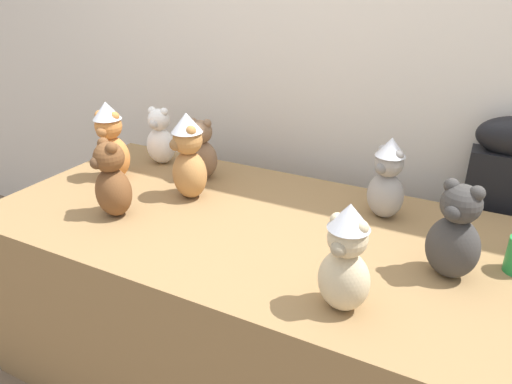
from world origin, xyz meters
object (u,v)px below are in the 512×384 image
object	(u,v)px
teddy_bear_ginger	(110,142)
teddy_bear_charcoal	(455,234)
teddy_bear_caramel	(188,157)
teddy_bear_chestnut	(112,181)
teddy_bear_sand	(345,259)
teddy_bear_snow	(160,138)
teddy_bear_mocha	(201,151)
teddy_bear_ash	(387,179)
display_table	(256,306)
instrument_case	(491,243)

from	to	relation	value
teddy_bear_ginger	teddy_bear_charcoal	xyz separation A→B (m)	(1.37, -0.11, -0.03)
teddy_bear_caramel	teddy_bear_ginger	bearing A→B (deg)	-149.15
teddy_bear_chestnut	teddy_bear_sand	distance (m)	0.91
teddy_bear_snow	teddy_bear_mocha	world-z (taller)	same
teddy_bear_ginger	teddy_bear_ash	xyz separation A→B (m)	(1.12, 0.17, -0.02)
teddy_bear_ginger	teddy_bear_ash	world-z (taller)	teddy_bear_ginger
teddy_bear_ash	teddy_bear_sand	bearing A→B (deg)	-62.63
teddy_bear_charcoal	teddy_bear_snow	bearing A→B (deg)	-176.72
teddy_bear_sand	teddy_bear_ginger	bearing A→B (deg)	171.04
teddy_bear_chestnut	teddy_bear_snow	xyz separation A→B (m)	(-0.17, 0.50, -0.01)
teddy_bear_ginger	teddy_bear_charcoal	size ratio (longest dim) A/B	1.13
teddy_bear_ginger	teddy_bear_charcoal	distance (m)	1.38
display_table	teddy_bear_sand	distance (m)	0.73
teddy_bear_snow	teddy_bear_charcoal	distance (m)	1.35
teddy_bear_sand	teddy_bear_caramel	bearing A→B (deg)	162.59
teddy_bear_caramel	teddy_bear_charcoal	bearing A→B (deg)	26.04
teddy_bear_caramel	teddy_bear_charcoal	size ratio (longest dim) A/B	1.15
teddy_bear_mocha	teddy_bear_sand	bearing A→B (deg)	-46.58
teddy_bear_mocha	teddy_bear_snow	bearing A→B (deg)	155.15
display_table	teddy_bear_ash	size ratio (longest dim) A/B	6.57
display_table	teddy_bear_ginger	distance (m)	0.91
teddy_bear_snow	teddy_bear_sand	xyz separation A→B (m)	(1.07, -0.63, 0.03)
teddy_bear_caramel	teddy_bear_mocha	size ratio (longest dim) A/B	1.29
instrument_case	teddy_bear_ginger	distance (m)	1.63
teddy_bear_chestnut	teddy_bear_mocha	size ratio (longest dim) A/B	1.09
display_table	instrument_case	xyz separation A→B (m)	(0.77, 0.60, 0.17)
teddy_bear_charcoal	instrument_case	bearing A→B (deg)	96.80
display_table	teddy_bear_snow	size ratio (longest dim) A/B	7.44
teddy_bear_chestnut	teddy_bear_ginger	bearing A→B (deg)	155.74
teddy_bear_snow	teddy_bear_charcoal	bearing A→B (deg)	-22.11
teddy_bear_ginger	teddy_bear_charcoal	bearing A→B (deg)	-14.15
teddy_bear_chestnut	teddy_bear_ash	world-z (taller)	teddy_bear_ash
teddy_bear_chestnut	teddy_bear_snow	distance (m)	0.53
display_table	instrument_case	distance (m)	0.99
instrument_case	teddy_bear_ginger	bearing A→B (deg)	-161.82
instrument_case	teddy_bear_charcoal	distance (m)	0.72
teddy_bear_caramel	teddy_bear_ginger	xyz separation A→B (m)	(-0.40, 0.01, -0.00)
teddy_bear_mocha	teddy_bear_charcoal	bearing A→B (deg)	-26.74
teddy_bear_snow	teddy_bear_mocha	distance (m)	0.27
teddy_bear_caramel	teddy_bear_ginger	size ratio (longest dim) A/B	1.02
teddy_bear_chestnut	teddy_bear_sand	world-z (taller)	teddy_bear_sand
teddy_bear_snow	teddy_bear_charcoal	xyz separation A→B (m)	(1.30, -0.35, 0.01)
teddy_bear_ash	teddy_bear_mocha	bearing A→B (deg)	-155.25
teddy_bear_caramel	teddy_bear_snow	bearing A→B (deg)	175.38
teddy_bear_ginger	teddy_bear_ash	size ratio (longest dim) A/B	1.11
display_table	teddy_bear_mocha	xyz separation A→B (m)	(-0.39, 0.26, 0.49)
teddy_bear_charcoal	teddy_bear_caramel	bearing A→B (deg)	-167.78
instrument_case	teddy_bear_mocha	xyz separation A→B (m)	(-1.16, -0.34, 0.32)
teddy_bear_caramel	teddy_bear_ginger	world-z (taller)	teddy_bear_caramel
teddy_bear_sand	teddy_bear_ash	bearing A→B (deg)	102.56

